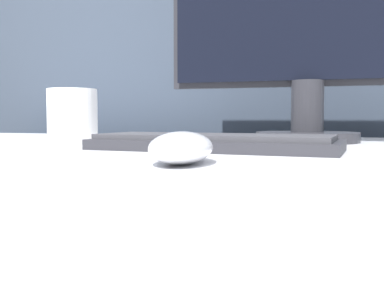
# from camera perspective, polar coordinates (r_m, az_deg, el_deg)

# --- Properties ---
(partition_panel) EXTENTS (5.00, 0.03, 1.43)m
(partition_panel) POSITION_cam_1_polar(r_m,az_deg,el_deg) (1.33, 9.65, -0.88)
(partition_panel) COLOR #333D4C
(partition_panel) RESTS_ON ground_plane
(computer_mouse_near) EXTENTS (0.08, 0.13, 0.03)m
(computer_mouse_near) POSITION_cam_1_polar(r_m,az_deg,el_deg) (0.48, -1.36, -0.46)
(computer_mouse_near) COLOR silver
(computer_mouse_near) RESTS_ON desk
(keyboard) EXTENTS (0.38, 0.17, 0.02)m
(keyboard) POSITION_cam_1_polar(r_m,az_deg,el_deg) (0.68, 2.72, 0.19)
(keyboard) COLOR #28282D
(keyboard) RESTS_ON desk
(mug) EXTENTS (0.09, 0.09, 0.10)m
(mug) POSITION_cam_1_polar(r_m,az_deg,el_deg) (0.86, -14.93, 3.38)
(mug) COLOR white
(mug) RESTS_ON desk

